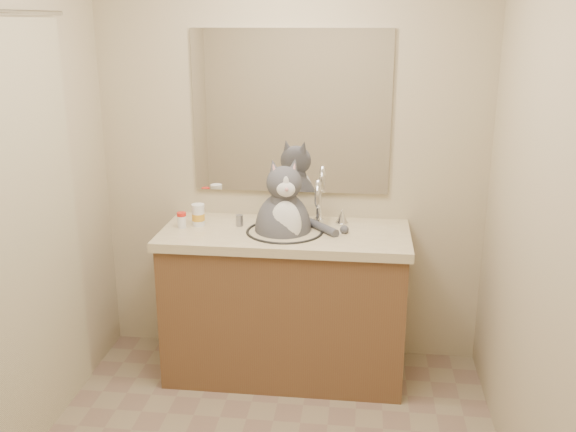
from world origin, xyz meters
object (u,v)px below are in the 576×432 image
(pill_bottle_redcap, at_px, (182,220))
(pill_bottle_orange, at_px, (198,215))
(cat, at_px, (284,224))
(grey_canister, at_px, (240,220))

(pill_bottle_redcap, height_order, pill_bottle_orange, pill_bottle_orange)
(cat, bearing_deg, grey_canister, 155.01)
(pill_bottle_orange, bearing_deg, cat, -3.63)
(pill_bottle_orange, bearing_deg, grey_canister, 4.33)
(cat, xyz_separation_m, pill_bottle_orange, (-0.48, 0.03, 0.02))
(pill_bottle_orange, height_order, grey_canister, pill_bottle_orange)
(grey_canister, bearing_deg, pill_bottle_redcap, -167.56)
(pill_bottle_orange, distance_m, grey_canister, 0.23)
(pill_bottle_redcap, distance_m, grey_canister, 0.32)
(cat, relative_size, pill_bottle_redcap, 7.09)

